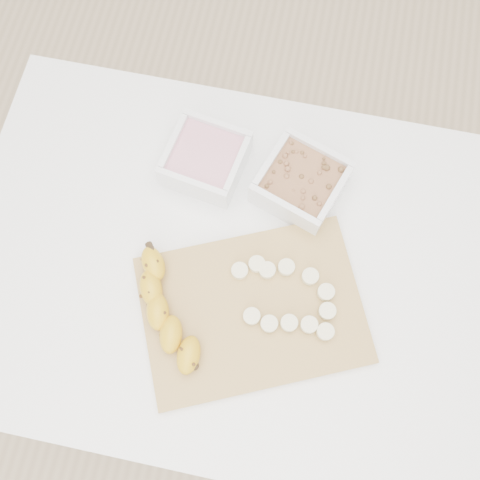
% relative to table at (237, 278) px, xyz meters
% --- Properties ---
extents(ground, '(3.50, 3.50, 0.00)m').
position_rel_table_xyz_m(ground, '(0.00, 0.00, -0.65)').
color(ground, '#C6AD89').
rests_on(ground, ground).
extents(table, '(1.00, 0.70, 0.75)m').
position_rel_table_xyz_m(table, '(0.00, 0.00, 0.00)').
color(table, white).
rests_on(table, ground).
extents(bowl_yogurt, '(0.16, 0.16, 0.06)m').
position_rel_table_xyz_m(bowl_yogurt, '(-0.09, 0.18, 0.13)').
color(bowl_yogurt, white).
rests_on(bowl_yogurt, table).
extents(bowl_granola, '(0.18, 0.18, 0.07)m').
position_rel_table_xyz_m(bowl_granola, '(0.08, 0.17, 0.13)').
color(bowl_granola, white).
rests_on(bowl_granola, table).
extents(cutting_board, '(0.45, 0.39, 0.01)m').
position_rel_table_xyz_m(cutting_board, '(0.04, -0.07, 0.10)').
color(cutting_board, '#A78649').
rests_on(cutting_board, table).
extents(banana, '(0.14, 0.23, 0.04)m').
position_rel_table_xyz_m(banana, '(-0.09, -0.11, 0.13)').
color(banana, gold).
rests_on(banana, cutting_board).
extents(banana_slices, '(0.19, 0.13, 0.02)m').
position_rel_table_xyz_m(banana_slices, '(0.10, -0.04, 0.12)').
color(banana_slices, '#F5EBB7').
rests_on(banana_slices, cutting_board).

